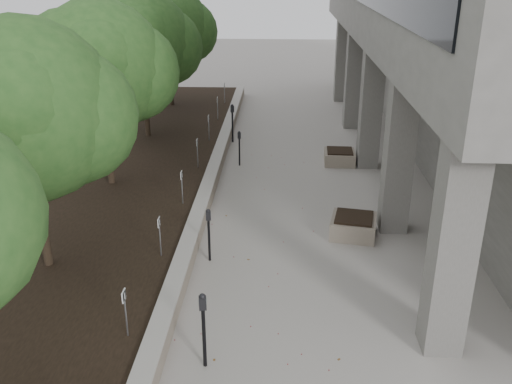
% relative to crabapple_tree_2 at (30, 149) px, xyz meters
% --- Properties ---
extents(ground, '(90.00, 90.00, 0.00)m').
position_rel_crabapple_tree_2_xyz_m(ground, '(4.80, -3.00, -3.12)').
color(ground, '#A39D96').
rests_on(ground, ground).
extents(retaining_wall, '(0.39, 26.00, 0.50)m').
position_rel_crabapple_tree_2_xyz_m(retaining_wall, '(2.97, 6.00, -2.87)').
color(retaining_wall, gray).
rests_on(retaining_wall, ground).
extents(planting_bed, '(7.00, 26.00, 0.40)m').
position_rel_crabapple_tree_2_xyz_m(planting_bed, '(-0.70, 6.00, -2.92)').
color(planting_bed, black).
rests_on(planting_bed, ground).
extents(crabapple_tree_2, '(4.60, 4.00, 5.44)m').
position_rel_crabapple_tree_2_xyz_m(crabapple_tree_2, '(0.00, 0.00, 0.00)').
color(crabapple_tree_2, '#28521F').
rests_on(crabapple_tree_2, planting_bed).
extents(crabapple_tree_3, '(4.60, 4.00, 5.44)m').
position_rel_crabapple_tree_2_xyz_m(crabapple_tree_3, '(0.00, 5.00, 0.00)').
color(crabapple_tree_3, '#28521F').
rests_on(crabapple_tree_3, planting_bed).
extents(crabapple_tree_4, '(4.60, 4.00, 5.44)m').
position_rel_crabapple_tree_2_xyz_m(crabapple_tree_4, '(0.00, 10.00, 0.00)').
color(crabapple_tree_4, '#28521F').
rests_on(crabapple_tree_4, planting_bed).
extents(crabapple_tree_5, '(4.60, 4.00, 5.44)m').
position_rel_crabapple_tree_2_xyz_m(crabapple_tree_5, '(0.00, 15.00, 0.00)').
color(crabapple_tree_5, '#28521F').
rests_on(crabapple_tree_5, planting_bed).
extents(parking_sign_2, '(0.04, 0.22, 0.96)m').
position_rel_crabapple_tree_2_xyz_m(parking_sign_2, '(2.45, -2.50, -2.24)').
color(parking_sign_2, black).
rests_on(parking_sign_2, planting_bed).
extents(parking_sign_3, '(0.04, 0.22, 0.96)m').
position_rel_crabapple_tree_2_xyz_m(parking_sign_3, '(2.45, 0.50, -2.24)').
color(parking_sign_3, black).
rests_on(parking_sign_3, planting_bed).
extents(parking_sign_4, '(0.04, 0.22, 0.96)m').
position_rel_crabapple_tree_2_xyz_m(parking_sign_4, '(2.45, 3.50, -2.24)').
color(parking_sign_4, black).
rests_on(parking_sign_4, planting_bed).
extents(parking_sign_5, '(0.04, 0.22, 0.96)m').
position_rel_crabapple_tree_2_xyz_m(parking_sign_5, '(2.45, 6.50, -2.24)').
color(parking_sign_5, black).
rests_on(parking_sign_5, planting_bed).
extents(parking_sign_6, '(0.04, 0.22, 0.96)m').
position_rel_crabapple_tree_2_xyz_m(parking_sign_6, '(2.45, 9.50, -2.24)').
color(parking_sign_6, black).
rests_on(parking_sign_6, planting_bed).
extents(parking_sign_7, '(0.04, 0.22, 0.96)m').
position_rel_crabapple_tree_2_xyz_m(parking_sign_7, '(2.45, 12.50, -2.24)').
color(parking_sign_7, black).
rests_on(parking_sign_7, planting_bed).
extents(parking_sign_8, '(0.04, 0.22, 0.96)m').
position_rel_crabapple_tree_2_xyz_m(parking_sign_8, '(2.45, 15.50, -2.24)').
color(parking_sign_8, black).
rests_on(parking_sign_8, planting_bed).
extents(parking_meter_2, '(0.17, 0.13, 1.51)m').
position_rel_crabapple_tree_2_xyz_m(parking_meter_2, '(3.89, -2.77, -2.37)').
color(parking_meter_2, black).
rests_on(parking_meter_2, ground).
extents(parking_meter_3, '(0.15, 0.12, 1.36)m').
position_rel_crabapple_tree_2_xyz_m(parking_meter_3, '(3.50, 1.03, -2.44)').
color(parking_meter_3, black).
rests_on(parking_meter_3, ground).
extents(parking_meter_4, '(0.13, 0.10, 1.26)m').
position_rel_crabapple_tree_2_xyz_m(parking_meter_4, '(3.73, 7.82, -2.49)').
color(parking_meter_4, black).
rests_on(parking_meter_4, ground).
extents(parking_meter_5, '(0.18, 0.15, 1.53)m').
position_rel_crabapple_tree_2_xyz_m(parking_meter_5, '(3.25, 10.55, -2.35)').
color(parking_meter_5, black).
rests_on(parking_meter_5, ground).
extents(planter_front, '(1.34, 1.34, 0.54)m').
position_rel_crabapple_tree_2_xyz_m(planter_front, '(7.12, 2.56, -2.85)').
color(planter_front, gray).
rests_on(planter_front, ground).
extents(planter_back, '(1.10, 1.10, 0.50)m').
position_rel_crabapple_tree_2_xyz_m(planter_back, '(7.26, 8.20, -2.87)').
color(planter_back, gray).
rests_on(planter_back, ground).
extents(berry_scatter, '(3.30, 14.10, 0.02)m').
position_rel_crabapple_tree_2_xyz_m(berry_scatter, '(4.70, 2.00, -3.11)').
color(berry_scatter, maroon).
rests_on(berry_scatter, ground).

